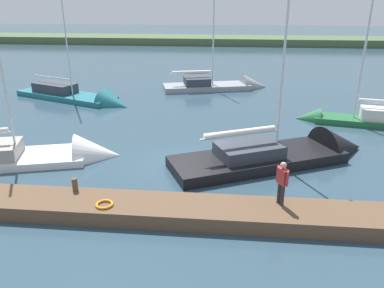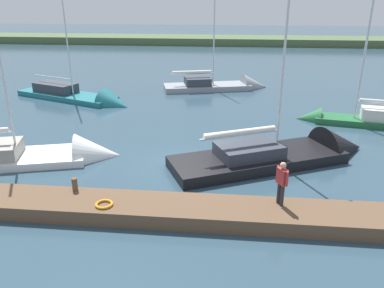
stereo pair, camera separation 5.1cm
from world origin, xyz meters
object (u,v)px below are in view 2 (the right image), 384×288
(mooring_post_near, at_px, (75,184))
(sailboat_mid_channel, at_px, (226,87))
(life_ring_buoy, at_px, (104,204))
(sailboat_far_right, at_px, (83,99))
(sailboat_inner_slip, at_px, (295,155))
(sailboat_outer_mooring, at_px, (44,158))
(person_on_dock, at_px, (282,180))
(sailboat_far_left, at_px, (348,121))

(mooring_post_near, bearing_deg, sailboat_mid_channel, -105.06)
(life_ring_buoy, xyz_separation_m, sailboat_far_right, (7.12, -16.47, -0.48))
(life_ring_buoy, bearing_deg, sailboat_far_right, -66.62)
(life_ring_buoy, distance_m, sailboat_far_right, 17.95)
(sailboat_inner_slip, relative_size, sailboat_mid_channel, 1.07)
(sailboat_far_right, relative_size, sailboat_mid_channel, 1.26)
(sailboat_outer_mooring, bearing_deg, person_on_dock, -36.04)
(sailboat_outer_mooring, xyz_separation_m, sailboat_far_left, (-16.90, -7.77, 0.07))
(life_ring_buoy, xyz_separation_m, person_on_dock, (-6.39, -0.76, 0.91))
(mooring_post_near, relative_size, sailboat_inner_slip, 0.05)
(mooring_post_near, distance_m, sailboat_mid_channel, 21.49)
(sailboat_far_right, height_order, sailboat_far_left, sailboat_far_right)
(sailboat_far_left, bearing_deg, life_ring_buoy, 57.40)
(person_on_dock, bearing_deg, sailboat_far_right, 102.61)
(mooring_post_near, bearing_deg, person_on_dock, 178.11)
(life_ring_buoy, distance_m, sailboat_mid_channel, 22.15)
(mooring_post_near, xyz_separation_m, sailboat_mid_channel, (-5.58, -20.74, -0.66))
(mooring_post_near, distance_m, life_ring_buoy, 1.83)
(person_on_dock, bearing_deg, sailboat_outer_mooring, 131.37)
(sailboat_far_right, bearing_deg, sailboat_mid_channel, 47.27)
(sailboat_far_left, bearing_deg, sailboat_inner_slip, 66.74)
(mooring_post_near, xyz_separation_m, person_on_dock, (-7.89, 0.26, 0.70))
(life_ring_buoy, bearing_deg, person_on_dock, -173.21)
(mooring_post_near, relative_size, life_ring_buoy, 0.79)
(sailboat_outer_mooring, height_order, sailboat_far_left, sailboat_outer_mooring)
(sailboat_far_right, xyz_separation_m, sailboat_far_left, (-19.28, 3.77, 0.04))
(life_ring_buoy, relative_size, person_on_dock, 0.39)
(sailboat_inner_slip, relative_size, sailboat_far_right, 0.84)
(mooring_post_near, bearing_deg, sailboat_inner_slip, -150.13)
(sailboat_far_right, distance_m, sailboat_mid_channel, 12.39)
(sailboat_inner_slip, distance_m, person_on_dock, 5.95)
(life_ring_buoy, height_order, sailboat_far_right, sailboat_far_right)
(sailboat_mid_channel, height_order, person_on_dock, sailboat_mid_channel)
(life_ring_buoy, xyz_separation_m, sailboat_inner_slip, (-7.83, -6.38, -0.41))
(mooring_post_near, height_order, sailboat_far_right, sailboat_far_right)
(sailboat_outer_mooring, xyz_separation_m, sailboat_mid_channel, (-8.82, -16.83, 0.06))
(life_ring_buoy, bearing_deg, sailboat_mid_channel, -100.62)
(life_ring_buoy, bearing_deg, mooring_post_near, -34.26)
(mooring_post_near, bearing_deg, life_ring_buoy, 145.74)
(sailboat_inner_slip, xyz_separation_m, sailboat_outer_mooring, (12.57, 1.45, -0.10))
(sailboat_mid_channel, bearing_deg, person_on_dock, -98.47)
(life_ring_buoy, xyz_separation_m, sailboat_far_left, (-12.16, -12.70, -0.44))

